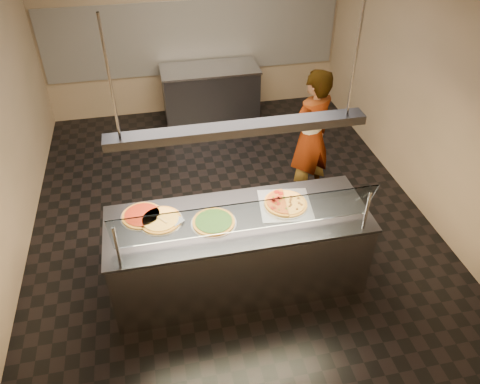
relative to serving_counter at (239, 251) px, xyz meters
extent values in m
cube|color=black|center=(0.12, 1.25, -0.48)|extent=(5.00, 6.00, 0.02)
cube|color=tan|center=(0.12, 4.26, 1.03)|extent=(5.00, 0.02, 3.00)
cube|color=tan|center=(0.12, -1.76, 1.03)|extent=(5.00, 0.02, 3.00)
cube|color=tan|center=(2.63, 1.25, 1.03)|extent=(0.02, 6.00, 3.00)
cube|color=silver|center=(0.12, 4.23, 0.83)|extent=(4.90, 0.02, 1.20)
cube|color=#B7B7BC|center=(0.00, 0.00, -0.02)|extent=(2.62, 0.90, 0.90)
cube|color=#414146|center=(0.00, 0.00, 0.45)|extent=(2.66, 0.94, 0.03)
cylinder|color=#B7B7BC|center=(-1.16, -0.40, 0.68)|extent=(0.03, 0.03, 0.44)
cylinder|color=#B7B7BC|center=(1.16, -0.40, 0.68)|extent=(0.03, 0.03, 0.44)
cube|color=white|center=(0.00, -0.34, 0.76)|extent=(2.42, 0.18, 0.47)
cube|color=silver|center=(0.52, 0.10, 0.47)|extent=(0.59, 0.59, 0.01)
cylinder|color=silver|center=(0.52, 0.10, 0.47)|extent=(0.47, 0.47, 0.01)
cylinder|color=#63110A|center=(0.50, 0.23, 0.52)|extent=(0.06, 0.06, 0.01)
cylinder|color=#63110A|center=(0.47, 0.27, 0.52)|extent=(0.06, 0.06, 0.01)
cylinder|color=#63110A|center=(0.47, 0.17, 0.52)|extent=(0.06, 0.06, 0.01)
cylinder|color=#63110A|center=(0.44, 0.16, 0.52)|extent=(0.06, 0.06, 0.01)
cylinder|color=#63110A|center=(0.39, 0.14, 0.52)|extent=(0.06, 0.06, 0.01)
cylinder|color=#63110A|center=(0.40, 0.12, 0.52)|extent=(0.06, 0.06, 0.01)
cylinder|color=#63110A|center=(0.43, 0.09, 0.52)|extent=(0.06, 0.06, 0.01)
cylinder|color=#63110A|center=(0.36, 0.03, 0.52)|extent=(0.06, 0.06, 0.01)
cube|color=#19590F|center=(0.51, 0.16, 0.52)|extent=(0.02, 0.02, 0.01)
cube|color=#19590F|center=(0.49, 0.15, 0.52)|extent=(0.02, 0.02, 0.01)
cube|color=#19590F|center=(0.41, 0.18, 0.52)|extent=(0.01, 0.02, 0.01)
cube|color=#19590F|center=(0.46, 0.11, 0.52)|extent=(0.02, 0.02, 0.01)
cube|color=#19590F|center=(0.41, 0.09, 0.52)|extent=(0.01, 0.02, 0.01)
cube|color=#19590F|center=(0.38, 0.04, 0.52)|extent=(0.02, 0.02, 0.01)
cube|color=#19590F|center=(0.41, -0.02, 0.52)|extent=(0.02, 0.02, 0.01)
cube|color=#19590F|center=(0.49, -0.01, 0.52)|extent=(0.02, 0.02, 0.01)
sphere|color=#513014|center=(0.54, 0.04, 0.50)|extent=(0.03, 0.03, 0.03)
sphere|color=#513014|center=(0.60, -0.02, 0.50)|extent=(0.03, 0.03, 0.03)
sphere|color=#513014|center=(0.56, 0.06, 0.50)|extent=(0.03, 0.03, 0.03)
sphere|color=#513014|center=(0.67, 0.04, 0.50)|extent=(0.03, 0.03, 0.03)
sphere|color=#513014|center=(0.65, 0.07, 0.50)|extent=(0.03, 0.03, 0.03)
sphere|color=#513014|center=(0.56, 0.10, 0.50)|extent=(0.03, 0.03, 0.03)
sphere|color=#513014|center=(0.67, 0.14, 0.50)|extent=(0.03, 0.03, 0.03)
sphere|color=#513014|center=(0.58, 0.14, 0.50)|extent=(0.03, 0.03, 0.03)
sphere|color=#513014|center=(0.60, 0.17, 0.50)|extent=(0.03, 0.03, 0.03)
cylinder|color=silver|center=(-0.26, -0.02, 0.47)|extent=(0.45, 0.45, 0.01)
cylinder|color=#9A6420|center=(-0.26, -0.02, 0.48)|extent=(0.42, 0.42, 0.02)
cylinder|color=black|center=(-0.26, -0.02, 0.49)|extent=(0.37, 0.37, 0.01)
cylinder|color=silver|center=(-0.77, 0.12, 0.47)|extent=(0.44, 0.44, 0.01)
cylinder|color=#9A6420|center=(-0.77, 0.12, 0.48)|extent=(0.41, 0.41, 0.02)
cylinder|color=gold|center=(-0.77, 0.12, 0.49)|extent=(0.36, 0.36, 0.01)
cylinder|color=silver|center=(-0.94, 0.23, 0.47)|extent=(0.43, 0.43, 0.01)
cylinder|color=#9A6420|center=(-0.94, 0.23, 0.48)|extent=(0.40, 0.40, 0.02)
cylinder|color=#6B0E05|center=(-0.94, 0.23, 0.49)|extent=(0.35, 0.35, 0.01)
cube|color=#B7B7BC|center=(-0.61, 0.06, 0.49)|extent=(0.17, 0.16, 0.00)
cylinder|color=tan|center=(-0.75, 0.10, 0.49)|extent=(0.10, 0.13, 0.02)
cube|color=#414146|center=(0.31, 3.80, -0.02)|extent=(1.58, 0.70, 0.90)
cube|color=#B7B7BC|center=(0.31, 3.80, 0.45)|extent=(1.62, 0.74, 0.03)
imported|color=#42404B|center=(1.23, 1.38, 0.45)|extent=(0.79, 0.68, 1.82)
cube|color=#414146|center=(0.00, 0.00, 1.48)|extent=(2.30, 0.18, 0.08)
cylinder|color=#B7B7BC|center=(-1.00, 0.00, 2.03)|extent=(0.02, 0.02, 1.01)
cylinder|color=#B7B7BC|center=(1.00, 0.00, 2.03)|extent=(0.02, 0.02, 1.01)
camera|label=1|loc=(-0.72, -3.48, 3.52)|focal=35.00mm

